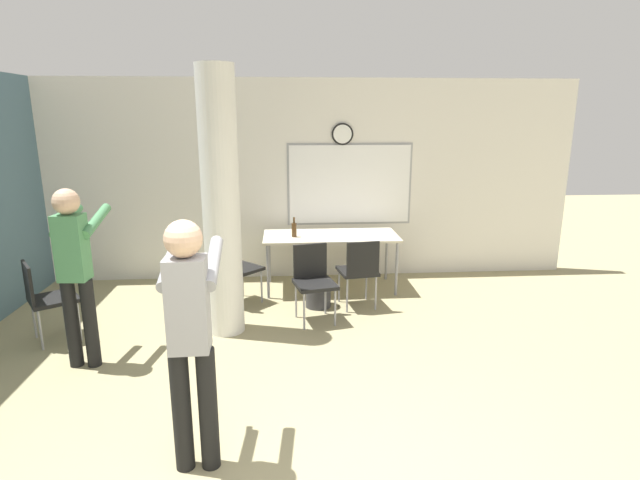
# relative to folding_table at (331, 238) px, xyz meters

# --- Properties ---
(wall_back) EXTENTS (8.00, 0.15, 2.80)m
(wall_back) POSITION_rel_folding_table_xyz_m (-0.44, 0.64, 0.69)
(wall_back) COLOR silver
(wall_back) RESTS_ON ground_plane
(support_pillar) EXTENTS (0.39, 0.39, 2.80)m
(support_pillar) POSITION_rel_folding_table_xyz_m (-1.27, -1.28, 0.69)
(support_pillar) COLOR silver
(support_pillar) RESTS_ON ground_plane
(folding_table) EXTENTS (1.79, 0.77, 0.75)m
(folding_table) POSITION_rel_folding_table_xyz_m (0.00, 0.00, 0.00)
(folding_table) COLOR beige
(folding_table) RESTS_ON ground_plane
(bottle_on_table) EXTENTS (0.07, 0.07, 0.26)m
(bottle_on_table) POSITION_rel_folding_table_xyz_m (-0.49, -0.07, 0.15)
(bottle_on_table) COLOR #4C3319
(bottle_on_table) RESTS_ON folding_table
(waste_bin) EXTENTS (0.31, 0.31, 0.36)m
(waste_bin) POSITION_rel_folding_table_xyz_m (-0.21, -0.65, -0.52)
(waste_bin) COLOR #38383D
(waste_bin) RESTS_ON ground_plane
(chair_table_front) EXTENTS (0.53, 0.53, 0.87)m
(chair_table_front) POSITION_rel_folding_table_xyz_m (-0.30, -1.04, -0.20)
(chair_table_front) COLOR black
(chair_table_front) RESTS_ON ground_plane
(chair_table_right) EXTENTS (0.50, 0.50, 0.87)m
(chair_table_right) POSITION_rel_folding_table_xyz_m (0.28, -0.74, -0.20)
(chair_table_right) COLOR black
(chair_table_right) RESTS_ON ground_plane
(chair_by_left_wall) EXTENTS (0.61, 0.61, 0.87)m
(chair_by_left_wall) POSITION_rel_folding_table_xyz_m (-3.08, -1.42, -0.20)
(chair_by_left_wall) COLOR black
(chair_by_left_wall) RESTS_ON ground_plane
(chair_table_left) EXTENTS (0.62, 0.62, 0.87)m
(chair_table_left) POSITION_rel_folding_table_xyz_m (-1.22, -0.52, -0.20)
(chair_table_left) COLOR black
(chair_table_left) RESTS_ON ground_plane
(person_watching_back) EXTENTS (0.40, 0.64, 1.69)m
(person_watching_back) POSITION_rel_folding_table_xyz_m (-2.51, -1.96, 0.29)
(person_watching_back) COLOR black
(person_watching_back) RESTS_ON ground_plane
(person_playing_front) EXTENTS (0.38, 0.67, 1.70)m
(person_playing_front) POSITION_rel_folding_table_xyz_m (-1.22, -3.46, 0.30)
(person_playing_front) COLOR black
(person_playing_front) RESTS_ON ground_plane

